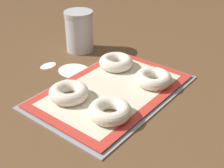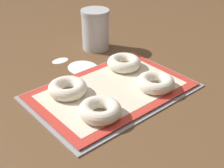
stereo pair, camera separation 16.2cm
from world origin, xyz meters
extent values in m
plane|color=brown|center=(0.00, 0.00, 0.00)|extent=(2.80, 2.80, 0.00)
cube|color=#93969B|center=(0.02, -0.01, 0.00)|extent=(0.52, 0.35, 0.01)
cube|color=red|center=(0.02, -0.01, 0.01)|extent=(0.49, 0.32, 0.00)
cube|color=beige|center=(0.02, -0.01, 0.01)|extent=(0.44, 0.27, 0.00)
torus|color=silver|center=(-0.10, -0.10, 0.03)|extent=(0.12, 0.12, 0.04)
torus|color=silver|center=(0.13, -0.10, 0.03)|extent=(0.12, 0.12, 0.04)
torus|color=silver|center=(-0.11, 0.06, 0.03)|extent=(0.12, 0.12, 0.04)
torus|color=silver|center=(0.15, 0.07, 0.03)|extent=(0.12, 0.12, 0.04)
cylinder|color=silver|center=(0.19, 0.30, 0.07)|extent=(0.11, 0.11, 0.15)
cylinder|color=#B2B2B7|center=(0.19, 0.30, 0.16)|extent=(0.11, 0.11, 0.02)
ellipsoid|color=white|center=(0.01, 0.29, 0.00)|extent=(0.07, 0.05, 0.00)
ellipsoid|color=white|center=(0.05, 0.19, 0.00)|extent=(0.11, 0.12, 0.00)
camera|label=1|loc=(-0.65, -0.55, 0.54)|focal=50.00mm
camera|label=2|loc=(-0.54, -0.66, 0.54)|focal=50.00mm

